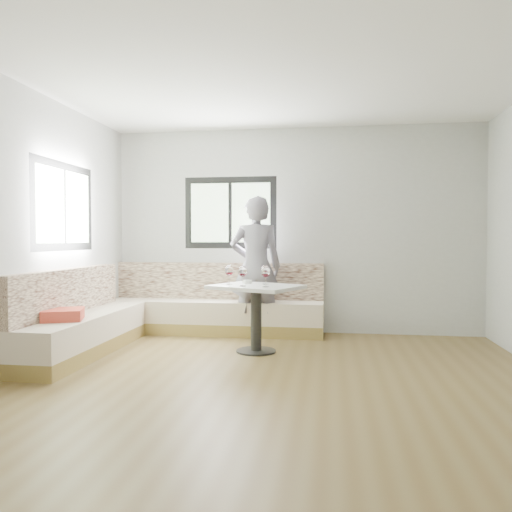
{
  "coord_description": "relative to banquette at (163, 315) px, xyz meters",
  "views": [
    {
      "loc": [
        0.48,
        -4.35,
        1.29
      ],
      "look_at": [
        -0.36,
        1.31,
        1.09
      ],
      "focal_mm": 35.0,
      "sensor_mm": 36.0,
      "label": 1
    }
  ],
  "objects": [
    {
      "name": "wine_glass_b",
      "position": [
        1.12,
        -0.57,
        0.59
      ],
      "size": [
        0.1,
        0.1,
        0.22
      ],
      "color": "white",
      "rests_on": "table"
    },
    {
      "name": "room",
      "position": [
        1.51,
        -1.55,
        1.08
      ],
      "size": [
        5.01,
        5.01,
        2.81
      ],
      "color": "brown",
      "rests_on": "ground"
    },
    {
      "name": "olive_ramekin",
      "position": [
        1.12,
        -0.23,
        0.45
      ],
      "size": [
        0.11,
        0.11,
        0.04
      ],
      "color": "white",
      "rests_on": "table"
    },
    {
      "name": "wine_glass_d",
      "position": [
        1.34,
        -0.31,
        0.59
      ],
      "size": [
        0.1,
        0.1,
        0.22
      ],
      "color": "white",
      "rests_on": "table"
    },
    {
      "name": "banquette",
      "position": [
        0.0,
        0.0,
        0.0
      ],
      "size": [
        2.9,
        2.8,
        0.95
      ],
      "color": "olive",
      "rests_on": "ground"
    },
    {
      "name": "wine_glass_c",
      "position": [
        1.38,
        -0.62,
        0.59
      ],
      "size": [
        0.1,
        0.1,
        0.22
      ],
      "color": "white",
      "rests_on": "table"
    },
    {
      "name": "wine_glass_a",
      "position": [
        0.93,
        -0.41,
        0.59
      ],
      "size": [
        0.1,
        0.1,
        0.22
      ],
      "color": "white",
      "rests_on": "table"
    },
    {
      "name": "table",
      "position": [
        1.25,
        -0.42,
        0.24
      ],
      "size": [
        1.14,
        1.04,
        0.76
      ],
      "rotation": [
        0.0,
        0.0,
        -0.43
      ],
      "color": "black",
      "rests_on": "ground"
    },
    {
      "name": "person",
      "position": [
        1.11,
        0.47,
        0.59
      ],
      "size": [
        0.72,
        0.53,
        1.84
      ],
      "primitive_type": "imported",
      "rotation": [
        0.0,
        0.0,
        3.27
      ],
      "color": "slate",
      "rests_on": "ground"
    }
  ]
}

